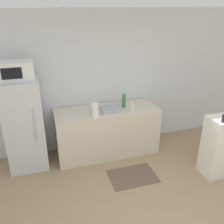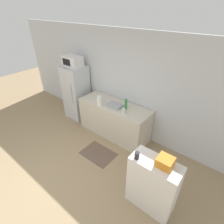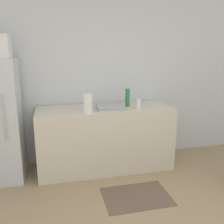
# 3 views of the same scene
# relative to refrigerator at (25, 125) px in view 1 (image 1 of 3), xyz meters

# --- Properties ---
(wall_back) EXTENTS (8.00, 0.06, 2.60)m
(wall_back) POSITION_rel_refrigerator_xyz_m (1.49, 0.38, 0.51)
(wall_back) COLOR silver
(wall_back) RESTS_ON ground_plane
(refrigerator) EXTENTS (0.62, 0.62, 1.58)m
(refrigerator) POSITION_rel_refrigerator_xyz_m (0.00, 0.00, 0.00)
(refrigerator) COLOR silver
(refrigerator) RESTS_ON ground_plane
(microwave) EXTENTS (0.53, 0.34, 0.28)m
(microwave) POSITION_rel_refrigerator_xyz_m (-0.00, -0.00, 0.93)
(microwave) COLOR white
(microwave) RESTS_ON refrigerator
(counter) EXTENTS (1.88, 0.69, 0.89)m
(counter) POSITION_rel_refrigerator_xyz_m (1.43, -0.01, -0.34)
(counter) COLOR beige
(counter) RESTS_ON ground_plane
(sink_basin) EXTENTS (0.37, 0.27, 0.06)m
(sink_basin) POSITION_rel_refrigerator_xyz_m (1.49, -0.07, 0.13)
(sink_basin) COLOR #9EA3A8
(sink_basin) RESTS_ON counter
(bottle_tall) EXTENTS (0.07, 0.07, 0.25)m
(bottle_tall) POSITION_rel_refrigerator_xyz_m (1.77, 0.00, 0.23)
(bottle_tall) COLOR #2D7F42
(bottle_tall) RESTS_ON counter
(bottle_short) EXTENTS (0.06, 0.06, 0.14)m
(bottle_short) POSITION_rel_refrigerator_xyz_m (1.86, -0.21, 0.17)
(bottle_short) COLOR silver
(bottle_short) RESTS_ON counter
(jar) EXTENTS (0.07, 0.07, 0.12)m
(jar) POSITION_rel_refrigerator_xyz_m (2.88, -1.31, 0.31)
(jar) COLOR #232328
(jar) RESTS_ON shelf_cabinet
(paper_towel_roll) EXTENTS (0.12, 0.12, 0.24)m
(paper_towel_roll) POSITION_rel_refrigerator_xyz_m (1.16, -0.26, 0.22)
(paper_towel_roll) COLOR white
(paper_towel_roll) RESTS_ON counter
(kitchen_rug) EXTENTS (0.78, 0.56, 0.01)m
(kitchen_rug) POSITION_rel_refrigerator_xyz_m (1.63, -0.87, -0.79)
(kitchen_rug) COLOR brown
(kitchen_rug) RESTS_ON ground_plane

